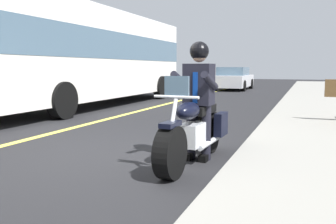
# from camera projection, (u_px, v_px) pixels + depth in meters

# --- Properties ---
(ground_plane) EXTENTS (80.00, 80.00, 0.00)m
(ground_plane) POSITION_uv_depth(u_px,v_px,m) (106.00, 154.00, 5.67)
(ground_plane) COLOR black
(lane_center_stripe) EXTENTS (60.00, 0.16, 0.01)m
(lane_center_stripe) POSITION_uv_depth(u_px,v_px,m) (9.00, 144.00, 6.39)
(lane_center_stripe) COLOR #E5DB4C
(lane_center_stripe) RESTS_ON ground_plane
(motorcycle_main) EXTENTS (2.22, 0.65, 1.26)m
(motorcycle_main) POSITION_uv_depth(u_px,v_px,m) (194.00, 132.00, 5.13)
(motorcycle_main) COLOR black
(motorcycle_main) RESTS_ON ground_plane
(rider_main) EXTENTS (0.64, 0.56, 1.74)m
(rider_main) POSITION_uv_depth(u_px,v_px,m) (199.00, 90.00, 5.23)
(rider_main) COLOR black
(rider_main) RESTS_ON ground_plane
(bus_near) EXTENTS (11.05, 2.70, 3.30)m
(bus_near) POSITION_uv_depth(u_px,v_px,m) (91.00, 53.00, 12.74)
(bus_near) COLOR white
(bus_near) RESTS_ON ground_plane
(car_dark) EXTENTS (4.60, 1.92, 1.40)m
(car_dark) POSITION_uv_depth(u_px,v_px,m) (234.00, 79.00, 22.31)
(car_dark) COLOR silver
(car_dark) RESTS_ON ground_plane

